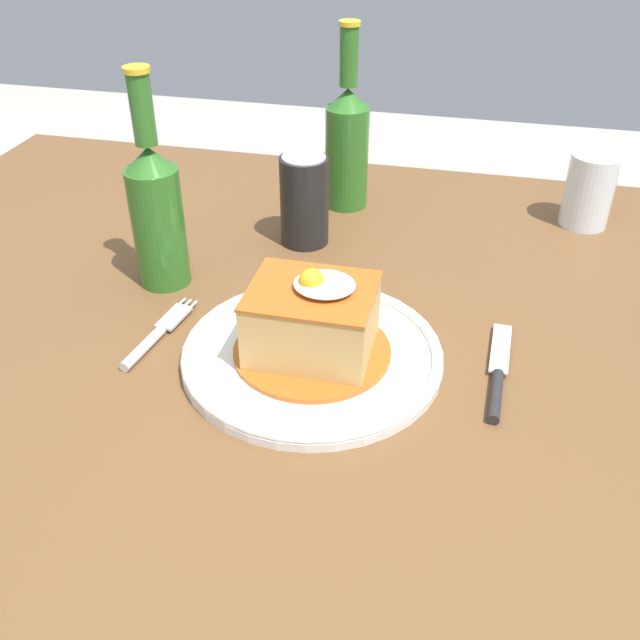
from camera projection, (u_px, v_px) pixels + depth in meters
name	position (u px, v px, depth m)	size (l,w,h in m)	color
dining_table	(328.00, 383.00, 0.88)	(1.36, 0.97, 0.73)	brown
main_plate	(316.00, 354.00, 0.76)	(0.28, 0.28, 0.02)	white
sandwich_meal	(316.00, 323.00, 0.74)	(0.17, 0.17, 0.10)	#B75B1E
fork	(154.00, 338.00, 0.79)	(0.03, 0.14, 0.01)	silver
knife	(497.00, 381.00, 0.73)	(0.02, 0.17, 0.01)	#262628
soda_can	(304.00, 200.00, 0.95)	(0.07, 0.07, 0.12)	black
beer_bottle_green	(156.00, 209.00, 0.85)	(0.06, 0.06, 0.27)	#2D6B23
beer_bottle_green_far	(347.00, 142.00, 1.03)	(0.06, 0.06, 0.27)	#2D6B23
drinking_glass	(588.00, 195.00, 1.01)	(0.07, 0.07, 0.10)	silver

